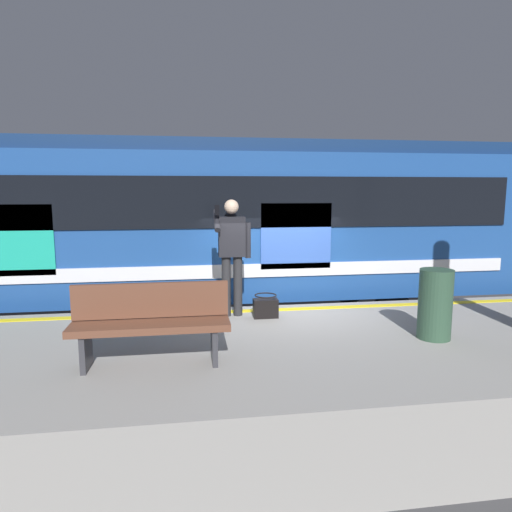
% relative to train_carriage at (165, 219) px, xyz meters
% --- Properties ---
extents(ground_plane, '(26.80, 26.80, 0.00)m').
position_rel_train_carriage_xyz_m(ground_plane, '(-1.94, 2.05, -2.41)').
color(ground_plane, '#3D3D3F').
extents(platform, '(17.87, 3.74, 1.05)m').
position_rel_train_carriage_xyz_m(platform, '(-1.94, 3.92, -1.89)').
color(platform, gray).
rests_on(platform, ground).
extents(safety_line, '(17.51, 0.16, 0.01)m').
position_rel_train_carriage_xyz_m(safety_line, '(-1.94, 2.35, -1.36)').
color(safety_line, yellow).
rests_on(safety_line, platform).
extents(track_rail_near, '(23.23, 0.08, 0.16)m').
position_rel_train_carriage_xyz_m(track_rail_near, '(-1.94, 0.71, -2.33)').
color(track_rail_near, slate).
rests_on(track_rail_near, ground).
extents(track_rail_far, '(23.23, 0.08, 0.16)m').
position_rel_train_carriage_xyz_m(track_rail_far, '(-1.94, -0.72, -2.33)').
color(track_rail_far, slate).
rests_on(track_rail_far, ground).
extents(train_carriage, '(13.63, 3.05, 3.74)m').
position_rel_train_carriage_xyz_m(train_carriage, '(0.00, 0.00, 0.00)').
color(train_carriage, '#1E478C').
rests_on(train_carriage, ground).
extents(passenger, '(0.57, 0.55, 1.80)m').
position_rel_train_carriage_xyz_m(passenger, '(-1.12, 2.55, -0.29)').
color(passenger, '#262628').
rests_on(passenger, platform).
extents(handbag, '(0.38, 0.34, 0.36)m').
position_rel_train_carriage_xyz_m(handbag, '(-1.62, 2.75, -1.20)').
color(handbag, black).
rests_on(handbag, platform).
extents(bench, '(1.75, 0.44, 0.90)m').
position_rel_train_carriage_xyz_m(bench, '(-0.03, 4.39, -0.87)').
color(bench, brown).
rests_on(bench, platform).
extents(trash_bin, '(0.43, 0.43, 0.92)m').
position_rel_train_carriage_xyz_m(trash_bin, '(-3.65, 4.05, -0.90)').
color(trash_bin, '#2D4C38').
rests_on(trash_bin, platform).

